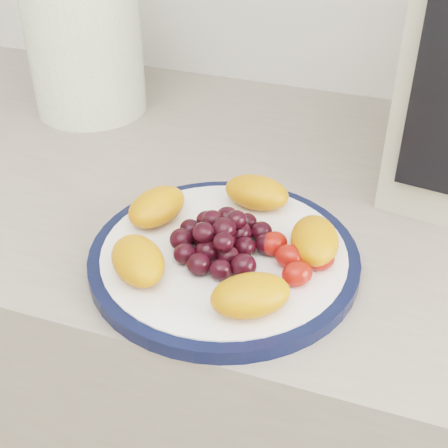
% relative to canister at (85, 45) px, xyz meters
% --- Properties ---
extents(counter, '(3.50, 0.60, 0.90)m').
position_rel_canister_xyz_m(counter, '(0.38, -0.12, -0.55)').
color(counter, gray).
rests_on(counter, floor).
extents(cabinet_face, '(3.48, 0.58, 0.84)m').
position_rel_canister_xyz_m(cabinet_face, '(0.38, -0.12, -0.58)').
color(cabinet_face, '#8A6E4E').
rests_on(cabinet_face, floor).
extents(plate_rim, '(0.27, 0.27, 0.01)m').
position_rel_canister_xyz_m(plate_rim, '(0.31, -0.29, -0.09)').
color(plate_rim, black).
rests_on(plate_rim, counter).
extents(plate_face, '(0.25, 0.25, 0.02)m').
position_rel_canister_xyz_m(plate_face, '(0.31, -0.29, -0.09)').
color(plate_face, white).
rests_on(plate_face, counter).
extents(canister, '(0.20, 0.20, 0.19)m').
position_rel_canister_xyz_m(canister, '(0.00, 0.00, 0.00)').
color(canister, '#4C6D10').
rests_on(canister, counter).
extents(fruit_plate, '(0.24, 0.23, 0.04)m').
position_rel_canister_xyz_m(fruit_plate, '(0.32, -0.29, -0.06)').
color(fruit_plate, orange).
rests_on(fruit_plate, plate_face).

